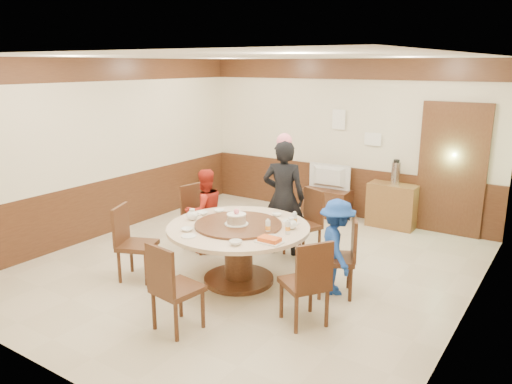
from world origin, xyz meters
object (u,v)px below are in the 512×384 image
Objects in this scene: tv_stand at (327,202)px; television at (328,177)px; banquet_table at (238,242)px; person_blue at (337,247)px; shrimp_platter at (270,240)px; birthday_cake at (236,219)px; thermos at (396,173)px; person_red at (205,211)px; person_standing at (284,198)px; side_cabinet at (392,206)px.

television reaches higher than tv_stand.
banquet_table is 1.53× the size of person_blue.
shrimp_platter is 0.38× the size of television.
birthday_cake is 0.78× the size of thermos.
person_blue reaches higher than tv_stand.
thermos reaches higher than tv_stand.
person_red is 2.75m from tv_stand.
shrimp_platter is (0.65, -0.30, 0.24)m from banquet_table.
person_red is 1.59× the size of television.
birthday_cake reaches higher than shrimp_platter.
birthday_cake is at bearing -84.46° from tv_stand.
person_standing is at bearing 145.93° from person_red.
thermos reaches higher than birthday_cake.
person_blue is 2.87m from side_cabinet.
shrimp_platter is at bearing -21.99° from birthday_cake.
side_cabinet is at bearing 169.69° from person_red.
television is 1.24m from thermos.
banquet_table reaches higher than tv_stand.
banquet_table is 3.38m from side_cabinet.
tv_stand is at bearing -178.59° from thermos.
person_blue is (1.20, -0.78, -0.26)m from person_standing.
side_cabinet is at bearing 178.99° from television.
person_blue is at bearing -62.36° from tv_stand.
shrimp_platter is 3.69m from tv_stand.
person_blue reaches higher than thermos.
person_standing is 1.45m from person_blue.
banquet_table is 1.20m from person_red.
tv_stand is (-0.97, 3.52, -0.53)m from shrimp_platter.
television is at bearing -178.57° from side_cabinet.
thermos is (1.94, 2.66, 0.32)m from person_red.
person_blue is at bearing 115.20° from television.
birthday_cake is at bearing 158.01° from shrimp_platter.
birthday_cake reaches higher than television.
side_cabinet is 2.11× the size of thermos.
person_red is 3.31m from thermos.
shrimp_platter reaches higher than side_cabinet.
side_cabinet is 0.57m from thermos.
birthday_cake is 0.37× the size of side_cabinet.
person_blue is 1.46× the size of side_cabinet.
television is at bearing -11.42° from person_blue.
person_blue reaches higher than side_cabinet.
person_blue reaches higher than shrimp_platter.
birthday_cake is (1.03, -0.63, 0.23)m from person_red.
thermos is (0.90, 3.26, 0.41)m from banquet_table.
television reaches higher than shrimp_platter.
person_standing is at bearing -82.29° from tv_stand.
tv_stand is at bearing -100.86° from person_standing.
thermos is (0.91, 3.29, 0.09)m from birthday_cake.
person_red is at bearing 11.91° from person_standing.
person_standing is 5.71× the size of birthday_cake.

